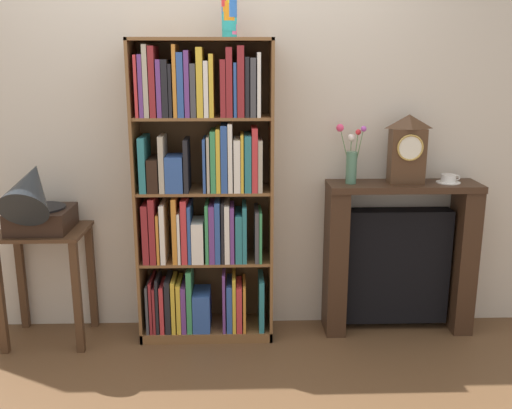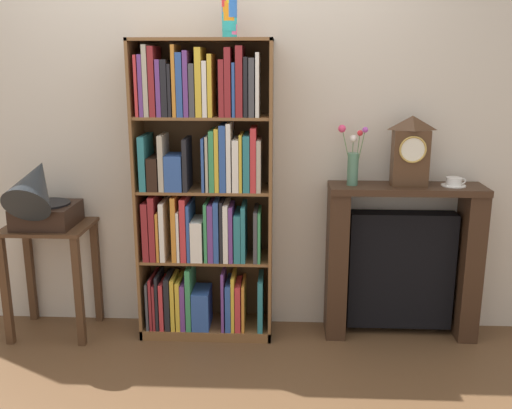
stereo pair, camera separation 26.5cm
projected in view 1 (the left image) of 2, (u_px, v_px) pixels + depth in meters
ground_plane at (207, 340)px, 3.62m from camera, size 7.57×6.40×0.02m
wall_back at (225, 125)px, 3.56m from camera, size 4.57×0.08×2.62m
bookshelf at (202, 198)px, 3.46m from camera, size 0.82×0.31×1.82m
cup_stack at (229, 11)px, 3.22m from camera, size 0.09×0.09×0.29m
side_table_left at (46, 262)px, 3.49m from camera, size 0.51×0.41×0.71m
gramophone at (35, 200)px, 3.31m from camera, size 0.35×0.52×0.50m
fireplace_mantel at (398, 258)px, 3.65m from camera, size 0.93×0.27×0.97m
mantel_clock at (407, 149)px, 3.46m from camera, size 0.21×0.12×0.42m
flower_vase at (351, 159)px, 3.47m from camera, size 0.17×0.12×0.36m
teacup_with_saucer at (449, 179)px, 3.51m from camera, size 0.15×0.15×0.05m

